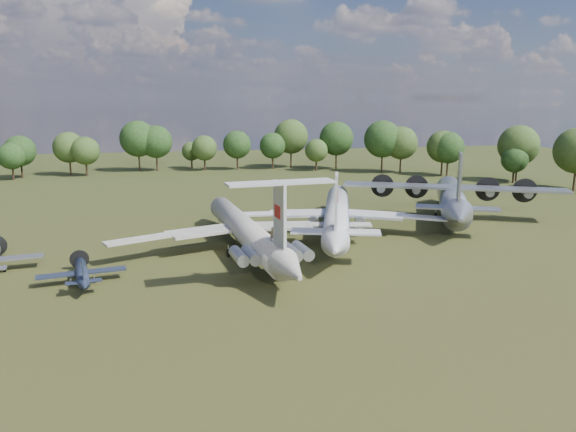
{
  "coord_description": "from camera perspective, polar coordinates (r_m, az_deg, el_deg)",
  "views": [
    {
      "loc": [
        -7.38,
        -77.42,
        20.75
      ],
      "look_at": [
        7.85,
        -4.24,
        5.0
      ],
      "focal_mm": 35.0,
      "sensor_mm": 36.0,
      "label": 1
    }
  ],
  "objects": [
    {
      "name": "an12_transport",
      "position": [
        101.86,
        16.32,
        1.27
      ],
      "size": [
        52.47,
        54.66,
        5.6
      ],
      "primitive_type": null,
      "rotation": [
        0.0,
        0.0,
        -0.43
      ],
      "color": "#A1A4A9",
      "rests_on": "ground"
    },
    {
      "name": "person_on_il62",
      "position": [
        63.77,
        -1.62,
        -1.86
      ],
      "size": [
        0.72,
        0.58,
        1.7
      ],
      "primitive_type": "imported",
      "rotation": [
        0.0,
        0.0,
        3.47
      ],
      "color": "olive",
      "rests_on": "il62_airliner"
    },
    {
      "name": "tu104_jet",
      "position": [
        87.22,
        4.98,
        -0.24
      ],
      "size": [
        50.11,
        58.26,
        4.95
      ],
      "primitive_type": null,
      "rotation": [
        0.0,
        0.0,
        -0.3
      ],
      "color": "silver",
      "rests_on": "ground"
    },
    {
      "name": "ground",
      "position": [
        80.49,
        -6.1,
        -3.11
      ],
      "size": [
        300.0,
        300.0,
        0.0
      ],
      "primitive_type": "plane",
      "color": "#1C3612",
      "rests_on": "ground"
    },
    {
      "name": "small_prop_west",
      "position": [
        68.37,
        -20.19,
        -5.67
      ],
      "size": [
        12.12,
        14.94,
        1.96
      ],
      "primitive_type": null,
      "rotation": [
        0.0,
        0.0,
        0.19
      ],
      "color": "black",
      "rests_on": "ground"
    },
    {
      "name": "il62_airliner",
      "position": [
        77.02,
        -4.35,
        -1.94
      ],
      "size": [
        42.04,
        51.98,
        4.74
      ],
      "primitive_type": null,
      "rotation": [
        0.0,
        0.0,
        0.1
      ],
      "color": "silver",
      "rests_on": "ground"
    }
  ]
}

